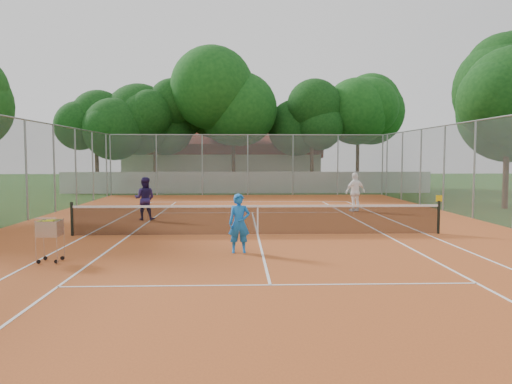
{
  "coord_description": "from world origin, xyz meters",
  "views": [
    {
      "loc": [
        -0.62,
        -15.99,
        2.52
      ],
      "look_at": [
        0.0,
        1.5,
        1.3
      ],
      "focal_mm": 35.0,
      "sensor_mm": 36.0,
      "label": 1
    }
  ],
  "objects_px": {
    "tennis_net": "(258,220)",
    "clubhouse": "(223,161)",
    "ball_hopper": "(50,239)",
    "player_near": "(239,223)",
    "player_far_left": "(145,199)",
    "player_far_right": "(355,192)"
  },
  "relations": [
    {
      "from": "tennis_net",
      "to": "clubhouse",
      "type": "height_order",
      "value": "clubhouse"
    },
    {
      "from": "tennis_net",
      "to": "player_far_right",
      "type": "xyz_separation_m",
      "value": [
        4.78,
        6.79,
        0.41
      ]
    },
    {
      "from": "player_far_left",
      "to": "tennis_net",
      "type": "bearing_deg",
      "value": 143.23
    },
    {
      "from": "player_far_left",
      "to": "player_near",
      "type": "bearing_deg",
      "value": 123.73
    },
    {
      "from": "clubhouse",
      "to": "ball_hopper",
      "type": "relative_size",
      "value": 14.86
    },
    {
      "from": "tennis_net",
      "to": "player_far_left",
      "type": "xyz_separation_m",
      "value": [
        -4.36,
        3.95,
        0.37
      ]
    },
    {
      "from": "player_near",
      "to": "player_far_left",
      "type": "relative_size",
      "value": 0.91
    },
    {
      "from": "ball_hopper",
      "to": "tennis_net",
      "type": "bearing_deg",
      "value": 34.74
    },
    {
      "from": "tennis_net",
      "to": "clubhouse",
      "type": "relative_size",
      "value": 0.72
    },
    {
      "from": "player_near",
      "to": "ball_hopper",
      "type": "xyz_separation_m",
      "value": [
        -4.51,
        -1.05,
        -0.22
      ]
    },
    {
      "from": "player_far_left",
      "to": "player_far_right",
      "type": "distance_m",
      "value": 9.57
    },
    {
      "from": "player_near",
      "to": "player_far_right",
      "type": "xyz_separation_m",
      "value": [
        5.38,
        9.82,
        0.13
      ]
    },
    {
      "from": "clubhouse",
      "to": "player_near",
      "type": "height_order",
      "value": "clubhouse"
    },
    {
      "from": "clubhouse",
      "to": "player_far_left",
      "type": "xyz_separation_m",
      "value": [
        -2.36,
        -25.05,
        -1.32
      ]
    },
    {
      "from": "clubhouse",
      "to": "tennis_net",
      "type": "bearing_deg",
      "value": -86.05
    },
    {
      "from": "player_near",
      "to": "ball_hopper",
      "type": "distance_m",
      "value": 4.63
    },
    {
      "from": "player_near",
      "to": "clubhouse",
      "type": "bearing_deg",
      "value": 89.1
    },
    {
      "from": "player_near",
      "to": "ball_hopper",
      "type": "height_order",
      "value": "player_near"
    },
    {
      "from": "tennis_net",
      "to": "ball_hopper",
      "type": "bearing_deg",
      "value": -141.36
    },
    {
      "from": "player_near",
      "to": "player_far_left",
      "type": "bearing_deg",
      "value": 114.89
    },
    {
      "from": "player_near",
      "to": "player_far_left",
      "type": "height_order",
      "value": "player_far_left"
    },
    {
      "from": "clubhouse",
      "to": "player_near",
      "type": "distance_m",
      "value": 32.09
    }
  ]
}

